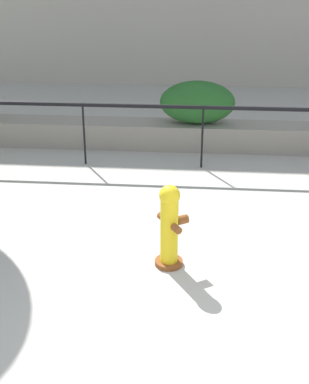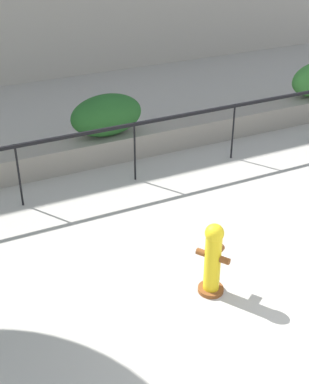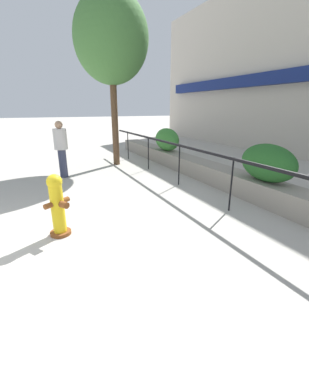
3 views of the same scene
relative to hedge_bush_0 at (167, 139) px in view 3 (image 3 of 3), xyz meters
name	(u,v)px [view 3 (image 3 of 3)]	position (x,y,z in m)	size (l,w,h in m)	color
planter_wall_low	(267,193)	(4.99, 0.00, -0.68)	(18.00, 0.70, 0.50)	gray
fence_railing_segment	(233,164)	(4.99, -1.10, 0.09)	(15.00, 0.05, 1.15)	black
hedge_bush_0	(167,139)	(0.00, 0.00, 0.00)	(1.48, 0.68, 0.85)	#387F33
hedge_bush_1	(268,163)	(4.88, 0.00, 0.00)	(1.47, 0.65, 0.85)	#235B23
fire_hydrant	(57,205)	(4.61, -4.49, -0.37)	(0.49, 0.49, 1.08)	brown
street_tree	(111,39)	(-0.60, -1.87, 3.37)	(2.79, 2.51, 5.79)	brown
pedestrian	(61,146)	(0.55, -3.96, 0.06)	(0.56, 0.56, 1.73)	#383D56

